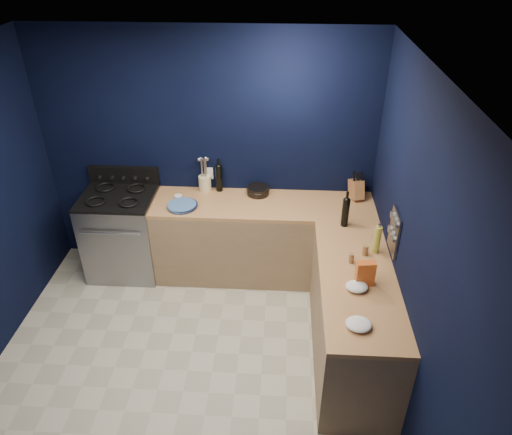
# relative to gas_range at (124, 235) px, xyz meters

# --- Properties ---
(floor) EXTENTS (3.50, 3.50, 0.02)m
(floor) POSITION_rel_gas_range_xyz_m (0.93, -1.42, -0.47)
(floor) COLOR #B5B19D
(floor) RESTS_ON ground
(ceiling) EXTENTS (3.50, 3.50, 0.02)m
(ceiling) POSITION_rel_gas_range_xyz_m (0.93, -1.42, 2.15)
(ceiling) COLOR silver
(ceiling) RESTS_ON ground
(wall_back) EXTENTS (3.50, 0.02, 2.60)m
(wall_back) POSITION_rel_gas_range_xyz_m (0.93, 0.34, 0.84)
(wall_back) COLOR black
(wall_back) RESTS_ON ground
(wall_right) EXTENTS (0.02, 3.50, 2.60)m
(wall_right) POSITION_rel_gas_range_xyz_m (2.69, -1.42, 0.84)
(wall_right) COLOR black
(wall_right) RESTS_ON ground
(cab_back) EXTENTS (2.30, 0.63, 0.86)m
(cab_back) POSITION_rel_gas_range_xyz_m (1.53, 0.02, -0.03)
(cab_back) COLOR #927354
(cab_back) RESTS_ON floor
(top_back) EXTENTS (2.30, 0.63, 0.04)m
(top_back) POSITION_rel_gas_range_xyz_m (1.53, 0.02, 0.42)
(top_back) COLOR brown
(top_back) RESTS_ON cab_back
(cab_right) EXTENTS (0.63, 1.67, 0.86)m
(cab_right) POSITION_rel_gas_range_xyz_m (2.37, -1.13, -0.03)
(cab_right) COLOR #927354
(cab_right) RESTS_ON floor
(top_right) EXTENTS (0.63, 1.67, 0.04)m
(top_right) POSITION_rel_gas_range_xyz_m (2.37, -1.13, 0.42)
(top_right) COLOR brown
(top_right) RESTS_ON cab_right
(gas_range) EXTENTS (0.76, 0.66, 0.92)m
(gas_range) POSITION_rel_gas_range_xyz_m (0.00, 0.00, 0.00)
(gas_range) COLOR gray
(gas_range) RESTS_ON floor
(oven_door) EXTENTS (0.59, 0.02, 0.42)m
(oven_door) POSITION_rel_gas_range_xyz_m (0.00, -0.32, -0.01)
(oven_door) COLOR black
(oven_door) RESTS_ON gas_range
(cooktop) EXTENTS (0.76, 0.66, 0.03)m
(cooktop) POSITION_rel_gas_range_xyz_m (0.00, 0.00, 0.48)
(cooktop) COLOR black
(cooktop) RESTS_ON gas_range
(backguard) EXTENTS (0.76, 0.06, 0.20)m
(backguard) POSITION_rel_gas_range_xyz_m (0.00, 0.30, 0.58)
(backguard) COLOR black
(backguard) RESTS_ON gas_range
(spice_panel) EXTENTS (0.02, 0.28, 0.38)m
(spice_panel) POSITION_rel_gas_range_xyz_m (2.67, -0.87, 0.72)
(spice_panel) COLOR gray
(spice_panel) RESTS_ON wall_right
(wall_outlet) EXTENTS (0.09, 0.02, 0.13)m
(wall_outlet) POSITION_rel_gas_range_xyz_m (0.93, 0.32, 0.62)
(wall_outlet) COLOR white
(wall_outlet) RESTS_ON wall_back
(plate_stack) EXTENTS (0.35, 0.35, 0.04)m
(plate_stack) POSITION_rel_gas_range_xyz_m (0.70, -0.11, 0.46)
(plate_stack) COLOR teal
(plate_stack) RESTS_ON top_back
(ramekin) EXTENTS (0.09, 0.09, 0.03)m
(ramekin) POSITION_rel_gas_range_xyz_m (0.63, 0.08, 0.46)
(ramekin) COLOR white
(ramekin) RESTS_ON top_back
(utensil_crock) EXTENTS (0.17, 0.17, 0.17)m
(utensil_crock) POSITION_rel_gas_range_xyz_m (0.89, 0.27, 0.52)
(utensil_crock) COLOR beige
(utensil_crock) RESTS_ON top_back
(wine_bottle_back) EXTENTS (0.08, 0.08, 0.29)m
(wine_bottle_back) POSITION_rel_gas_range_xyz_m (1.04, 0.27, 0.59)
(wine_bottle_back) COLOR black
(wine_bottle_back) RESTS_ON top_back
(lemon_basket) EXTENTS (0.30, 0.30, 0.09)m
(lemon_basket) POSITION_rel_gas_range_xyz_m (1.47, 0.21, 0.48)
(lemon_basket) COLOR black
(lemon_basket) RESTS_ON top_back
(knife_block) EXTENTS (0.17, 0.26, 0.25)m
(knife_block) POSITION_rel_gas_range_xyz_m (2.50, 0.20, 0.54)
(knife_block) COLOR brown
(knife_block) RESTS_ON top_back
(wine_bottle_right) EXTENTS (0.08, 0.08, 0.28)m
(wine_bottle_right) POSITION_rel_gas_range_xyz_m (2.32, -0.35, 0.58)
(wine_bottle_right) COLOR black
(wine_bottle_right) RESTS_ON top_right
(oil_bottle) EXTENTS (0.08, 0.08, 0.26)m
(oil_bottle) POSITION_rel_gas_range_xyz_m (2.56, -0.77, 0.57)
(oil_bottle) COLOR #A6AA39
(oil_bottle) RESTS_ON top_right
(spice_jar_near) EXTENTS (0.05, 0.05, 0.09)m
(spice_jar_near) POSITION_rel_gas_range_xyz_m (2.33, -0.94, 0.49)
(spice_jar_near) COLOR olive
(spice_jar_near) RESTS_ON top_right
(spice_jar_far) EXTENTS (0.06, 0.06, 0.10)m
(spice_jar_far) POSITION_rel_gas_range_xyz_m (2.46, -0.82, 0.49)
(spice_jar_far) COLOR olive
(spice_jar_far) RESTS_ON top_right
(crouton_bag) EXTENTS (0.16, 0.09, 0.22)m
(crouton_bag) POSITION_rel_gas_range_xyz_m (2.40, -1.22, 0.55)
(crouton_bag) COLOR #A4071B
(crouton_bag) RESTS_ON top_right
(towel_front) EXTENTS (0.20, 0.18, 0.06)m
(towel_front) POSITION_rel_gas_range_xyz_m (2.33, -1.29, 0.47)
(towel_front) COLOR white
(towel_front) RESTS_ON top_right
(towel_end) EXTENTS (0.23, 0.21, 0.06)m
(towel_end) POSITION_rel_gas_range_xyz_m (2.30, -1.71, 0.47)
(towel_end) COLOR white
(towel_end) RESTS_ON top_right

